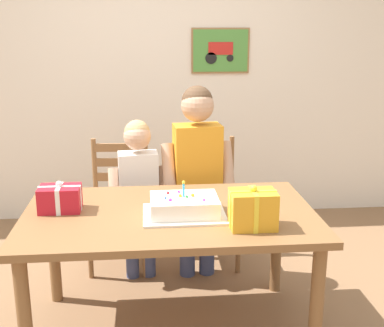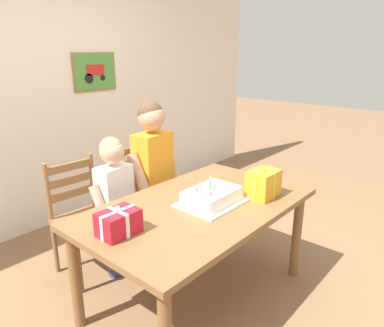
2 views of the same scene
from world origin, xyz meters
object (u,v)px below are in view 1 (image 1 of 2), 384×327
object	(u,v)px
gift_box_red_large	(60,199)
child_older	(197,164)
dining_table	(170,227)
chair_left	(119,203)
birthday_cake	(184,207)
child_younger	(139,185)
chair_right	(208,201)
gift_box_beside_cake	(253,209)

from	to	relation	value
gift_box_red_large	child_older	distance (m)	1.01
dining_table	chair_left	size ratio (longest dim) A/B	1.74
birthday_cake	child_older	distance (m)	0.74
birthday_cake	child_younger	xyz separation A→B (m)	(-0.25, 0.73, -0.10)
dining_table	gift_box_red_large	world-z (taller)	gift_box_red_large
gift_box_red_large	chair_right	xyz separation A→B (m)	(0.93, 0.83, -0.34)
chair_left	dining_table	bearing A→B (deg)	-70.21
child_older	child_younger	size ratio (longest dim) A/B	1.20
gift_box_red_large	child_older	world-z (taller)	child_older
birthday_cake	chair_left	bearing A→B (deg)	112.69
gift_box_beside_cake	child_older	size ratio (longest dim) A/B	0.17
dining_table	chair_right	xyz separation A→B (m)	(0.33, 0.90, -0.18)
child_younger	gift_box_beside_cake	bearing A→B (deg)	-57.70
dining_table	child_older	distance (m)	0.73
dining_table	chair_left	xyz separation A→B (m)	(-0.33, 0.90, -0.18)
gift_box_red_large	child_younger	world-z (taller)	child_younger
birthday_cake	gift_box_beside_cake	bearing A→B (deg)	-30.74
gift_box_beside_cake	chair_left	size ratio (longest dim) A/B	0.25
child_older	chair_left	bearing A→B (deg)	156.92
birthday_cake	child_younger	size ratio (longest dim) A/B	0.39
dining_table	child_younger	distance (m)	0.70
dining_table	child_older	size ratio (longest dim) A/B	1.19
birthday_cake	chair_right	xyz separation A→B (m)	(0.25, 0.96, -0.31)
chair_left	child_older	size ratio (longest dim) A/B	0.68
chair_right	birthday_cake	bearing A→B (deg)	-104.68
dining_table	chair_right	distance (m)	0.98
child_older	gift_box_beside_cake	bearing A→B (deg)	-78.62
chair_left	child_older	xyz separation A→B (m)	(0.55, -0.23, 0.35)
birthday_cake	chair_right	world-z (taller)	birthday_cake
gift_box_beside_cake	chair_left	world-z (taller)	gift_box_beside_cake
chair_left	child_older	world-z (taller)	child_older
birthday_cake	gift_box_red_large	bearing A→B (deg)	168.81
gift_box_beside_cake	child_younger	size ratio (longest dim) A/B	0.21
dining_table	gift_box_red_large	xyz separation A→B (m)	(-0.60, 0.08, 0.16)
dining_table	gift_box_red_large	distance (m)	0.62
chair_right	dining_table	bearing A→B (deg)	-109.95
birthday_cake	gift_box_red_large	distance (m)	0.69
dining_table	birthday_cake	xyz separation A→B (m)	(0.08, -0.06, 0.13)
child_older	chair_right	bearing A→B (deg)	65.36
birthday_cake	chair_left	world-z (taller)	birthday_cake
dining_table	gift_box_beside_cake	distance (m)	0.51
birthday_cake	chair_right	size ratio (longest dim) A/B	0.48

